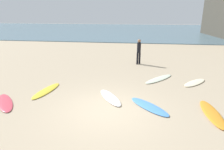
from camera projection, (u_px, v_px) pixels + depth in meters
name	position (u px, v px, depth m)	size (l,w,h in m)	color
ground_plane	(107.00, 110.00, 7.77)	(120.00, 120.00, 0.00)	tan
ocean_water	(136.00, 30.00, 43.30)	(120.00, 40.00, 0.08)	slate
surfboard_0	(195.00, 83.00, 10.72)	(0.55, 1.90, 0.07)	#F7E8BF
surfboard_1	(46.00, 91.00, 9.63)	(0.55, 2.18, 0.06)	yellow
surfboard_2	(5.00, 102.00, 8.35)	(0.55, 2.08, 0.07)	#E04556
surfboard_3	(159.00, 79.00, 11.33)	(0.54, 2.40, 0.07)	silver
surfboard_4	(212.00, 113.00, 7.44)	(0.56, 2.27, 0.09)	orange
surfboard_5	(110.00, 97.00, 8.85)	(0.55, 1.98, 0.08)	white
surfboard_6	(149.00, 106.00, 8.00)	(0.59, 2.03, 0.07)	#4D8EDD
beachgoer_near	(139.00, 50.00, 14.36)	(0.39, 0.39, 1.85)	black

